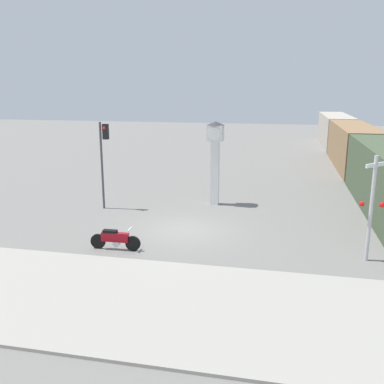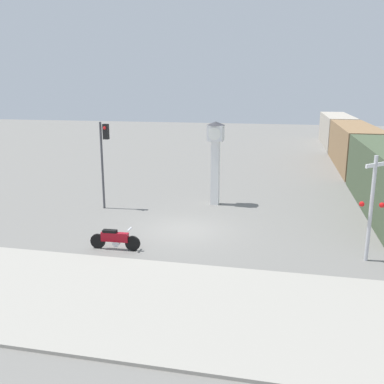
{
  "view_description": "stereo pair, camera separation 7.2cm",
  "coord_description": "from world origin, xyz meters",
  "px_view_note": "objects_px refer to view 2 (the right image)",
  "views": [
    {
      "loc": [
        4.3,
        -18.32,
        6.46
      ],
      "look_at": [
        0.26,
        0.58,
        1.7
      ],
      "focal_mm": 40.0,
      "sensor_mm": 36.0,
      "label": 1
    },
    {
      "loc": [
        4.37,
        -18.31,
        6.46
      ],
      "look_at": [
        0.26,
        0.58,
        1.7
      ],
      "focal_mm": 40.0,
      "sensor_mm": 36.0,
      "label": 2
    }
  ],
  "objects_px": {
    "traffic_light": "(104,150)",
    "railroad_crossing_signal": "(371,205)",
    "motorcycle": "(115,239)",
    "clock_tower": "(215,151)",
    "freight_train": "(354,146)"
  },
  "relations": [
    {
      "from": "clock_tower",
      "to": "railroad_crossing_signal",
      "type": "xyz_separation_m",
      "value": [
        6.96,
        -6.77,
        -0.85
      ]
    },
    {
      "from": "traffic_light",
      "to": "railroad_crossing_signal",
      "type": "bearing_deg",
      "value": -20.32
    },
    {
      "from": "traffic_light",
      "to": "railroad_crossing_signal",
      "type": "height_order",
      "value": "traffic_light"
    },
    {
      "from": "motorcycle",
      "to": "railroad_crossing_signal",
      "type": "height_order",
      "value": "railroad_crossing_signal"
    },
    {
      "from": "freight_train",
      "to": "clock_tower",
      "type": "bearing_deg",
      "value": -123.44
    },
    {
      "from": "clock_tower",
      "to": "railroad_crossing_signal",
      "type": "bearing_deg",
      "value": -44.18
    },
    {
      "from": "freight_train",
      "to": "motorcycle",
      "type": "bearing_deg",
      "value": -119.13
    },
    {
      "from": "motorcycle",
      "to": "clock_tower",
      "type": "height_order",
      "value": "clock_tower"
    },
    {
      "from": "clock_tower",
      "to": "railroad_crossing_signal",
      "type": "relative_size",
      "value": 1.14
    },
    {
      "from": "railroad_crossing_signal",
      "to": "freight_train",
      "type": "bearing_deg",
      "value": 83.54
    },
    {
      "from": "traffic_light",
      "to": "railroad_crossing_signal",
      "type": "xyz_separation_m",
      "value": [
        12.61,
        -4.67,
        -0.99
      ]
    },
    {
      "from": "traffic_light",
      "to": "clock_tower",
      "type": "bearing_deg",
      "value": 20.36
    },
    {
      "from": "motorcycle",
      "to": "traffic_light",
      "type": "xyz_separation_m",
      "value": [
        -2.79,
        5.64,
        2.75
      ]
    },
    {
      "from": "clock_tower",
      "to": "freight_train",
      "type": "height_order",
      "value": "clock_tower"
    },
    {
      "from": "freight_train",
      "to": "traffic_light",
      "type": "distance_m",
      "value": 22.13
    }
  ]
}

